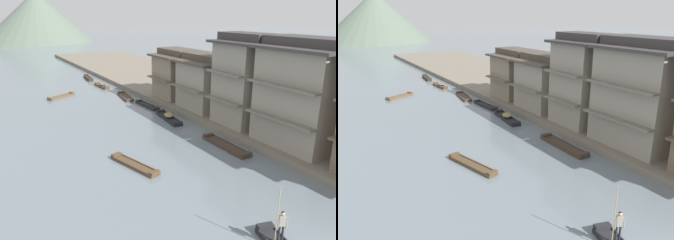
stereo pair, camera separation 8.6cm
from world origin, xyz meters
The scene contains 15 objects.
riverbank_right centered at (15.50, 30.00, 0.30)m, with size 18.00×110.00×0.59m, color slate.
boatman_person centered at (-1.08, 2.39, 1.50)m, with size 0.53×0.36×3.04m.
boat_moored_nearest centered at (-3.33, 14.41, 0.13)m, with size 2.08×4.90×0.39m.
boat_moored_second centered at (5.24, 29.17, 0.12)m, with size 1.15×4.70×0.37m.
boat_moored_third centered at (5.08, 13.91, 0.14)m, with size 1.21×5.46×0.44m.
boat_moored_far centered at (4.22, 42.72, 0.23)m, with size 1.06×4.26×0.65m.
boat_midriver_drifting centered at (-2.82, 39.15, 0.14)m, with size 4.05×2.76×0.40m.
boat_midriver_upstream centered at (4.44, 50.11, 0.19)m, with size 1.27×4.60×0.56m.
boat_upstream_distant centered at (4.81, 23.16, 0.26)m, with size 1.69×5.17×0.78m.
boat_crossing_west centered at (4.69, 34.63, 0.12)m, with size 1.89×5.10×0.37m.
house_waterfront_second centered at (10.16, 10.42, 4.89)m, with size 6.53×7.43×8.74m.
house_waterfront_tall centered at (9.69, 17.08, 4.91)m, with size 5.58×5.60×8.74m.
house_waterfront_narrow centered at (10.09, 23.42, 3.60)m, with size 6.39×6.39×6.14m.
house_waterfront_far centered at (10.07, 29.71, 3.61)m, with size 6.34×5.71×6.14m.
hill_far_west centered at (12.22, 137.59, 9.37)m, with size 42.65×42.65×18.73m, color #5B6B5B.
Camera 1 is at (-12.82, -6.85, 11.14)m, focal length 36.02 mm.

